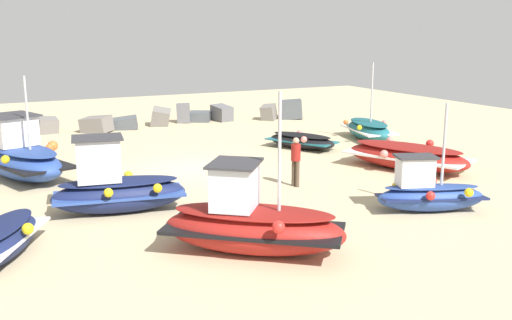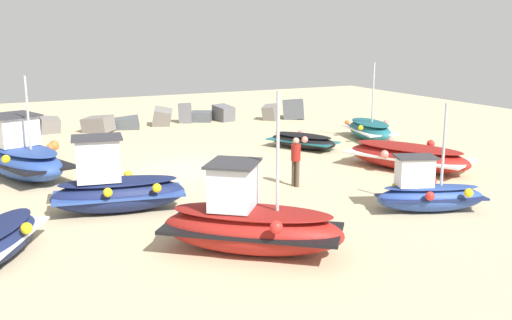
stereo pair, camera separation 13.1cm
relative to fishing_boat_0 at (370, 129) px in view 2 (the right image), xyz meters
The scene contains 11 objects.
ground_plane 9.91m from the fishing_boat_0, 168.67° to the right, with size 49.63×49.63×0.00m, color #C6B289.
fishing_boat_0 is the anchor object (origin of this frame).
fishing_boat_1 15.70m from the fishing_boat_0, behind, with size 3.30×5.04×3.70m.
fishing_boat_2 6.17m from the fishing_boat_0, 113.74° to the right, with size 3.71×5.18×1.05m.
fishing_boat_4 14.97m from the fishing_boat_0, 156.14° to the right, with size 4.04×2.16×2.27m.
fishing_boat_5 4.02m from the fishing_boat_0, behind, with size 2.60×3.47×0.72m.
fishing_boat_6 11.47m from the fishing_boat_0, 118.62° to the right, with size 3.39×2.25×3.23m.
fishing_boat_7 15.74m from the fishing_boat_0, 137.36° to the right, with size 4.47×4.09×3.89m.
person_walking 9.60m from the fishing_boat_0, 141.94° to the right, with size 0.32×0.32×1.69m.
breakwater_rocks 12.82m from the fishing_boat_0, 139.66° to the left, with size 20.84×3.01×1.32m.
mooring_buoy_0 14.46m from the fishing_boat_0, 166.38° to the left, with size 0.44×0.44×0.57m.
Camera 2 is at (-7.78, -20.88, 5.28)m, focal length 41.86 mm.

